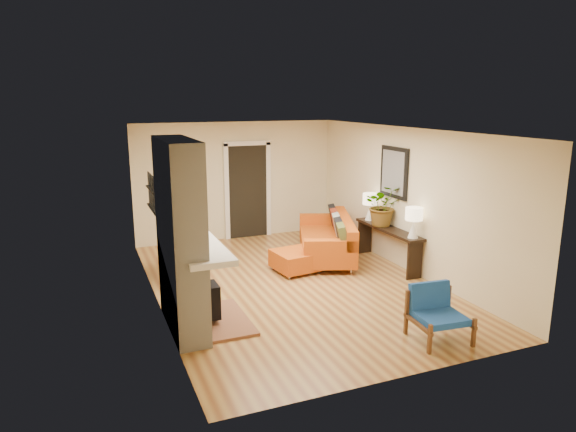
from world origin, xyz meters
The scene contains 10 objects.
room_shell centered at (0.60, 2.63, 1.24)m, with size 6.50×6.50×6.50m.
fireplace centered at (-2.00, -1.00, 1.24)m, with size 1.09×1.68×2.60m.
sofa centered at (1.28, 1.11, 0.39)m, with size 1.72×2.45×0.89m.
ottoman centered at (0.31, 0.58, 0.22)m, with size 0.84×0.84×0.38m.
blue_chair centered at (0.98, -2.55, 0.38)m, with size 0.74×0.73×0.71m.
dining_table centered at (-1.59, 1.14, 0.56)m, with size 1.02×1.62×0.85m.
console_table centered at (2.07, 0.27, 0.58)m, with size 0.34×1.85×0.72m.
lamp_near centered at (2.07, -0.49, 1.06)m, with size 0.30×0.30×0.54m.
lamp_far centered at (2.07, 0.96, 1.06)m, with size 0.30×0.30×0.54m.
houseplant centered at (2.06, 0.47, 1.12)m, with size 0.72×0.62×0.80m, color #1E5919.
Camera 1 is at (-3.20, -7.64, 3.11)m, focal length 32.00 mm.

